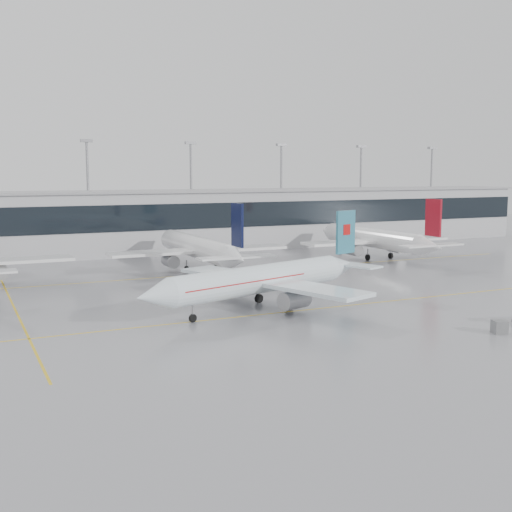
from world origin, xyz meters
name	(u,v)px	position (x,y,z in m)	size (l,w,h in m)	color
ground	(300,310)	(0.00, 0.00, 0.00)	(320.00, 320.00, 0.00)	gray
taxi_line_main	(300,310)	(0.00, 0.00, 0.01)	(120.00, 0.25, 0.01)	gold
taxi_line_north	(207,274)	(0.00, 30.00, 0.01)	(120.00, 0.25, 0.01)	gold
taxi_line_cross	(15,309)	(-30.00, 15.00, 0.01)	(0.25, 60.00, 0.01)	gold
terminal	(150,222)	(0.00, 62.00, 6.00)	(180.00, 15.00, 12.00)	#A8A9AD
terminal_glass	(161,217)	(0.00, 54.45, 7.50)	(180.00, 0.20, 5.00)	black
terminal_roof	(149,191)	(0.00, 62.00, 12.20)	(182.00, 16.00, 0.40)	gray
light_masts	(141,185)	(0.00, 68.00, 13.34)	(156.40, 1.00, 22.60)	gray
air_canada_jet	(267,279)	(-2.77, 3.20, 3.46)	(34.50, 27.91, 10.96)	white
parked_jet_c	(199,248)	(0.00, 33.69, 3.71)	(29.64, 36.96, 11.72)	white
parked_jet_d	(376,239)	(35.00, 33.69, 3.71)	(29.64, 36.96, 11.72)	white
gse_unit	(499,327)	(12.73, -17.92, 0.66)	(1.33, 1.23, 1.33)	slate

